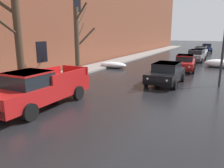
{
  "coord_description": "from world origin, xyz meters",
  "views": [
    {
      "loc": [
        5.43,
        1.35,
        3.4
      ],
      "look_at": [
        0.58,
        10.7,
        0.93
      ],
      "focal_mm": 35.32,
      "sensor_mm": 36.0,
      "label": 1
    }
  ],
  "objects_px": {
    "sedan_white_queued_behind_truck": "(200,51)",
    "sedan_darkblue_at_far_intersection": "(207,48)",
    "sedan_black_parked_kerbside_close": "(166,73)",
    "sedan_red_parked_kerbside_mid": "(185,62)",
    "bare_tree_second_along_sidewalk": "(17,36)",
    "bare_tree_mid_block": "(78,41)",
    "sedan_grey_parked_far_down_block": "(196,55)",
    "pickup_truck_red_approaching_near_lane": "(40,88)"
  },
  "relations": [
    {
      "from": "pickup_truck_red_approaching_near_lane",
      "to": "sedan_darkblue_at_far_intersection",
      "type": "relative_size",
      "value": 1.19
    },
    {
      "from": "pickup_truck_red_approaching_near_lane",
      "to": "sedan_white_queued_behind_truck",
      "type": "bearing_deg",
      "value": 81.49
    },
    {
      "from": "bare_tree_second_along_sidewalk",
      "to": "pickup_truck_red_approaching_near_lane",
      "type": "xyz_separation_m",
      "value": [
        2.43,
        -1.06,
        -2.31
      ]
    },
    {
      "from": "pickup_truck_red_approaching_near_lane",
      "to": "sedan_black_parked_kerbside_close",
      "type": "bearing_deg",
      "value": 61.5
    },
    {
      "from": "sedan_red_parked_kerbside_mid",
      "to": "sedan_grey_parked_far_down_block",
      "type": "relative_size",
      "value": 1.06
    },
    {
      "from": "bare_tree_second_along_sidewalk",
      "to": "sedan_red_parked_kerbside_mid",
      "type": "height_order",
      "value": "bare_tree_second_along_sidewalk"
    },
    {
      "from": "sedan_grey_parked_far_down_block",
      "to": "sedan_red_parked_kerbside_mid",
      "type": "bearing_deg",
      "value": -90.66
    },
    {
      "from": "sedan_red_parked_kerbside_mid",
      "to": "sedan_darkblue_at_far_intersection",
      "type": "bearing_deg",
      "value": 89.76
    },
    {
      "from": "sedan_grey_parked_far_down_block",
      "to": "sedan_darkblue_at_far_intersection",
      "type": "height_order",
      "value": "same"
    },
    {
      "from": "pickup_truck_red_approaching_near_lane",
      "to": "sedan_white_queued_behind_truck",
      "type": "height_order",
      "value": "pickup_truck_red_approaching_near_lane"
    },
    {
      "from": "bare_tree_second_along_sidewalk",
      "to": "sedan_red_parked_kerbside_mid",
      "type": "relative_size",
      "value": 1.34
    },
    {
      "from": "sedan_white_queued_behind_truck",
      "to": "sedan_grey_parked_far_down_block",
      "type": "bearing_deg",
      "value": -88.09
    },
    {
      "from": "bare_tree_mid_block",
      "to": "pickup_truck_red_approaching_near_lane",
      "type": "xyz_separation_m",
      "value": [
        2.35,
        -6.31,
        -1.87
      ]
    },
    {
      "from": "sedan_red_parked_kerbside_mid",
      "to": "bare_tree_second_along_sidewalk",
      "type": "bearing_deg",
      "value": -118.28
    },
    {
      "from": "bare_tree_second_along_sidewalk",
      "to": "sedan_red_parked_kerbside_mid",
      "type": "bearing_deg",
      "value": 61.72
    },
    {
      "from": "pickup_truck_red_approaching_near_lane",
      "to": "sedan_black_parked_kerbside_close",
      "type": "distance_m",
      "value": 8.45
    },
    {
      "from": "sedan_black_parked_kerbside_close",
      "to": "sedan_red_parked_kerbside_mid",
      "type": "distance_m",
      "value": 6.01
    },
    {
      "from": "pickup_truck_red_approaching_near_lane",
      "to": "sedan_grey_parked_far_down_block",
      "type": "distance_m",
      "value": 21.19
    },
    {
      "from": "bare_tree_mid_block",
      "to": "sedan_darkblue_at_far_intersection",
      "type": "bearing_deg",
      "value": 76.87
    },
    {
      "from": "pickup_truck_red_approaching_near_lane",
      "to": "sedan_black_parked_kerbside_close",
      "type": "xyz_separation_m",
      "value": [
        4.03,
        7.42,
        -0.13
      ]
    },
    {
      "from": "bare_tree_mid_block",
      "to": "sedan_darkblue_at_far_intersection",
      "type": "height_order",
      "value": "bare_tree_mid_block"
    },
    {
      "from": "bare_tree_second_along_sidewalk",
      "to": "sedan_black_parked_kerbside_close",
      "type": "distance_m",
      "value": 9.39
    },
    {
      "from": "sedan_white_queued_behind_truck",
      "to": "sedan_darkblue_at_far_intersection",
      "type": "relative_size",
      "value": 0.91
    },
    {
      "from": "bare_tree_mid_block",
      "to": "sedan_red_parked_kerbside_mid",
      "type": "xyz_separation_m",
      "value": [
        6.58,
        7.12,
        -2.0
      ]
    },
    {
      "from": "sedan_grey_parked_far_down_block",
      "to": "sedan_darkblue_at_far_intersection",
      "type": "bearing_deg",
      "value": 89.98
    },
    {
      "from": "sedan_red_parked_kerbside_mid",
      "to": "sedan_white_queued_behind_truck",
      "type": "bearing_deg",
      "value": 90.56
    },
    {
      "from": "sedan_grey_parked_far_down_block",
      "to": "bare_tree_mid_block",
      "type": "bearing_deg",
      "value": -114.77
    },
    {
      "from": "pickup_truck_red_approaching_near_lane",
      "to": "sedan_black_parked_kerbside_close",
      "type": "height_order",
      "value": "pickup_truck_red_approaching_near_lane"
    },
    {
      "from": "bare_tree_mid_block",
      "to": "pickup_truck_red_approaching_near_lane",
      "type": "height_order",
      "value": "bare_tree_mid_block"
    },
    {
      "from": "pickup_truck_red_approaching_near_lane",
      "to": "sedan_red_parked_kerbside_mid",
      "type": "bearing_deg",
      "value": 72.54
    },
    {
      "from": "pickup_truck_red_approaching_near_lane",
      "to": "sedan_grey_parked_far_down_block",
      "type": "xyz_separation_m",
      "value": [
        4.31,
        20.74,
        -0.13
      ]
    },
    {
      "from": "sedan_black_parked_kerbside_close",
      "to": "sedan_red_parked_kerbside_mid",
      "type": "relative_size",
      "value": 0.94
    },
    {
      "from": "bare_tree_mid_block",
      "to": "sedan_black_parked_kerbside_close",
      "type": "height_order",
      "value": "bare_tree_mid_block"
    },
    {
      "from": "sedan_black_parked_kerbside_close",
      "to": "pickup_truck_red_approaching_near_lane",
      "type": "bearing_deg",
      "value": -118.5
    },
    {
      "from": "sedan_white_queued_behind_truck",
      "to": "bare_tree_mid_block",
      "type": "bearing_deg",
      "value": -107.03
    },
    {
      "from": "bare_tree_second_along_sidewalk",
      "to": "bare_tree_mid_block",
      "type": "relative_size",
      "value": 1.11
    },
    {
      "from": "bare_tree_mid_block",
      "to": "pickup_truck_red_approaching_near_lane",
      "type": "relative_size",
      "value": 1.01
    },
    {
      "from": "sedan_black_parked_kerbside_close",
      "to": "sedan_white_queued_behind_truck",
      "type": "relative_size",
      "value": 1.03
    },
    {
      "from": "sedan_black_parked_kerbside_close",
      "to": "sedan_white_queued_behind_truck",
      "type": "bearing_deg",
      "value": 89.84
    },
    {
      "from": "bare_tree_mid_block",
      "to": "sedan_darkblue_at_far_intersection",
      "type": "distance_m",
      "value": 29.42
    },
    {
      "from": "sedan_white_queued_behind_truck",
      "to": "sedan_darkblue_at_far_intersection",
      "type": "bearing_deg",
      "value": 88.3
    },
    {
      "from": "sedan_red_parked_kerbside_mid",
      "to": "sedan_white_queued_behind_truck",
      "type": "height_order",
      "value": "same"
    }
  ]
}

